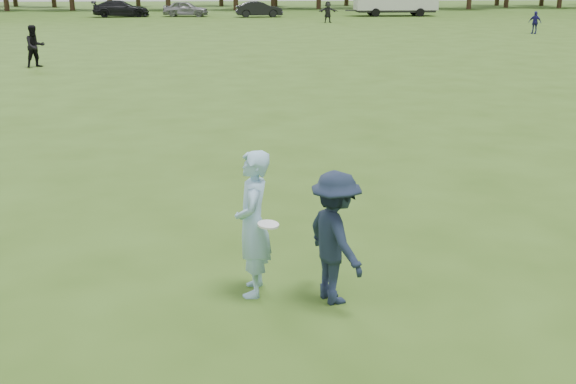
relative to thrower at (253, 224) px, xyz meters
name	(u,v)px	position (x,y,z in m)	size (l,w,h in m)	color
ground	(360,303)	(1.34, -0.42, -0.96)	(200.00, 200.00, 0.00)	#324F16
thrower	(253,224)	(0.00, 0.00, 0.00)	(0.70, 0.46, 1.92)	#93C3E4
defender	(335,238)	(1.02, -0.30, -0.10)	(1.11, 0.64, 1.71)	#182236
player_far_a	(35,46)	(-9.16, 23.16, -0.04)	(0.90, 0.70, 1.85)	black
player_far_b	(535,23)	(20.53, 38.74, -0.20)	(0.89, 0.37, 1.53)	navy
player_far_d	(328,12)	(7.59, 50.86, -0.07)	(1.66, 0.53, 1.79)	#272727
car_d	(121,9)	(-11.35, 60.26, -0.18)	(2.18, 5.36, 1.56)	black
car_e	(186,9)	(-5.14, 60.43, -0.22)	(1.75, 4.34, 1.48)	gray
car_f	(259,9)	(1.98, 59.11, -0.22)	(1.56, 4.47, 1.47)	black
disc_in_play	(268,225)	(0.18, -0.22, 0.07)	(0.29, 0.29, 0.05)	white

